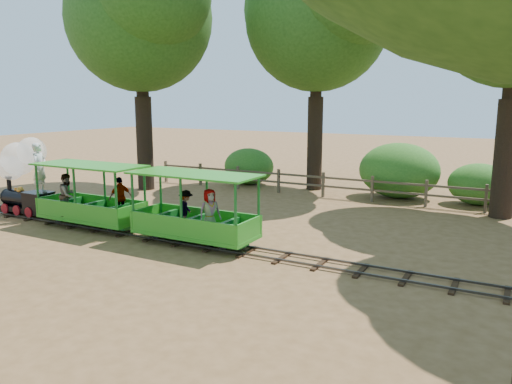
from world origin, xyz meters
The scene contains 11 objects.
ground centered at (0.00, 0.00, 0.00)m, with size 90.00×90.00×0.00m, color #976A41.
track centered at (0.00, 0.00, 0.07)m, with size 22.00×1.00×0.10m.
locomotive centered at (-8.62, 0.06, 1.55)m, with size 2.47×1.11×2.71m.
carriage_front centered at (-5.48, -0.04, 0.81)m, with size 3.58×1.46×1.86m.
carriage_rear centered at (-1.60, 0.02, 0.78)m, with size 3.58×1.46×1.86m.
oak_nw centered at (-8.53, 6.08, 7.50)m, with size 7.55×6.65×10.22m.
oak_nc centered at (-2.03, 9.58, 7.49)m, with size 7.50×6.60×10.19m.
fence centered at (0.00, 8.00, 0.58)m, with size 18.10×0.10×1.00m.
shrub_west centered at (-5.17, 9.30, 0.84)m, with size 2.42×1.86×1.67m, color #2D6B1E.
shrub_mid_w centered at (1.70, 9.30, 1.10)m, with size 3.18×2.45×2.20m, color #2D6B1E.
shrub_mid_e centered at (4.66, 9.30, 0.78)m, with size 2.26×1.74×1.56m, color #2D6B1E.
Camera 1 is at (6.08, -10.70, 3.88)m, focal length 35.00 mm.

